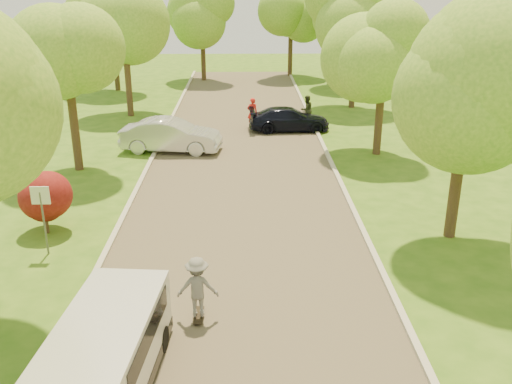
{
  "coord_description": "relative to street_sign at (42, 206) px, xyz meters",
  "views": [
    {
      "loc": [
        0.18,
        -11.61,
        7.96
      ],
      "look_at": [
        0.54,
        5.7,
        1.3
      ],
      "focal_mm": 40.0,
      "sensor_mm": 36.0,
      "label": 1
    }
  ],
  "objects": [
    {
      "name": "tree_r_midb",
      "position": [
        12.4,
        10.0,
        3.32
      ],
      "size": [
        4.51,
        4.4,
        7.01
      ],
      "color": "#382619",
      "rests_on": "ground"
    },
    {
      "name": "curb_left",
      "position": [
        1.75,
        4.0,
        -1.5
      ],
      "size": [
        0.18,
        60.0,
        0.12
      ],
      "primitive_type": "cube",
      "color": "#B2AD9E",
      "rests_on": "ground"
    },
    {
      "name": "tree_bg_a",
      "position": [
        -2.98,
        26.0,
        3.75
      ],
      "size": [
        5.12,
        5.0,
        7.72
      ],
      "color": "#382619",
      "rests_on": "ground"
    },
    {
      "name": "red_shrub",
      "position": [
        -0.5,
        1.5,
        -0.47
      ],
      "size": [
        1.7,
        1.7,
        1.95
      ],
      "color": "#382619",
      "rests_on": "ground"
    },
    {
      "name": "tree_r_mida",
      "position": [
        12.82,
        1.0,
        3.97
      ],
      "size": [
        5.13,
        5.0,
        7.95
      ],
      "color": "#382619",
      "rests_on": "ground"
    },
    {
      "name": "skateboarder",
      "position": [
        4.82,
        -3.58,
        -0.68
      ],
      "size": [
        1.01,
        0.58,
        1.56
      ],
      "primitive_type": "imported",
      "rotation": [
        0.0,
        0.0,
        3.14
      ],
      "color": "slate",
      "rests_on": "longboard"
    },
    {
      "name": "tree_l_far",
      "position": [
        -0.59,
        18.0,
        3.9
      ],
      "size": [
        4.92,
        4.8,
        7.79
      ],
      "color": "#382619",
      "rests_on": "ground"
    },
    {
      "name": "minivan",
      "position": [
        3.19,
        -6.18,
        -0.69
      ],
      "size": [
        2.12,
        4.57,
        1.65
      ],
      "rotation": [
        0.0,
        0.0,
        -0.09
      ],
      "color": "silver",
      "rests_on": "ground"
    },
    {
      "name": "tree_r_far",
      "position": [
        13.03,
        20.0,
        4.27
      ],
      "size": [
        5.33,
        5.2,
        8.34
      ],
      "color": "#382619",
      "rests_on": "ground"
    },
    {
      "name": "tree_bg_c",
      "position": [
        3.01,
        30.0,
        3.46
      ],
      "size": [
        4.92,
        4.8,
        7.33
      ],
      "color": "#382619",
      "rests_on": "ground"
    },
    {
      "name": "dark_sedan",
      "position": [
        8.39,
        14.35,
        -0.94
      ],
      "size": [
        4.42,
        2.02,
        1.25
      ],
      "primitive_type": "imported",
      "rotation": [
        0.0,
        0.0,
        1.63
      ],
      "color": "black",
      "rests_on": "ground"
    },
    {
      "name": "person_striped",
      "position": [
        6.43,
        15.17,
        -0.76
      ],
      "size": [
        0.68,
        0.54,
        1.62
      ],
      "primitive_type": "imported",
      "rotation": [
        0.0,
        0.0,
        3.43
      ],
      "color": "red",
      "rests_on": "ground"
    },
    {
      "name": "tree_bg_b",
      "position": [
        14.02,
        28.0,
        3.97
      ],
      "size": [
        5.12,
        5.0,
        7.95
      ],
      "color": "#382619",
      "rests_on": "ground"
    },
    {
      "name": "silver_sedan",
      "position": [
        2.5,
        10.62,
        -0.79
      ],
      "size": [
        4.88,
        2.24,
        1.55
      ],
      "primitive_type": "imported",
      "rotation": [
        0.0,
        0.0,
        1.44
      ],
      "color": "silver",
      "rests_on": "ground"
    },
    {
      "name": "curb_right",
      "position": [
        9.85,
        4.0,
        -1.5
      ],
      "size": [
        0.18,
        60.0,
        0.12
      ],
      "primitive_type": "cube",
      "color": "#B2AD9E",
      "rests_on": "ground"
    },
    {
      "name": "longboard",
      "position": [
        4.82,
        -3.58,
        -1.48
      ],
      "size": [
        0.22,
        0.8,
        0.09
      ],
      "rotation": [
        0.0,
        0.0,
        3.14
      ],
      "color": "black",
      "rests_on": "ground"
    },
    {
      "name": "tree_l_midb",
      "position": [
        -1.01,
        8.0,
        3.02
      ],
      "size": [
        4.3,
        4.2,
        6.62
      ],
      "color": "#382619",
      "rests_on": "ground"
    },
    {
      "name": "street_sign",
      "position": [
        0.0,
        0.0,
        0.0
      ],
      "size": [
        0.55,
        0.06,
        2.17
      ],
      "color": "#59595E",
      "rests_on": "ground"
    },
    {
      "name": "road",
      "position": [
        5.8,
        4.0,
        -1.56
      ],
      "size": [
        8.0,
        60.0,
        0.01
      ],
      "primitive_type": "cube",
      "color": "#4C4438",
      "rests_on": "ground"
    },
    {
      "name": "tree_bg_d",
      "position": [
        10.02,
        32.0,
        3.75
      ],
      "size": [
        5.12,
        5.0,
        7.72
      ],
      "color": "#382619",
      "rests_on": "ground"
    },
    {
      "name": "ground",
      "position": [
        5.8,
        -4.0,
        -1.56
      ],
      "size": [
        100.0,
        100.0,
        0.0
      ],
      "primitive_type": "plane",
      "color": "#325F16",
      "rests_on": "ground"
    },
    {
      "name": "person_olive",
      "position": [
        9.5,
        15.89,
        -0.77
      ],
      "size": [
        0.97,
        0.91,
        1.59
      ],
      "primitive_type": "imported",
      "rotation": [
        0.0,
        0.0,
        3.68
      ],
      "color": "#29301D",
      "rests_on": "ground"
    }
  ]
}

